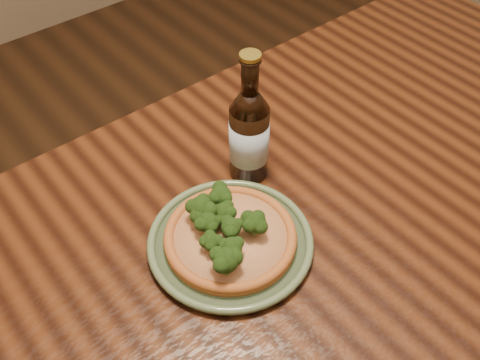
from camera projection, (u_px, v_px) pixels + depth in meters
table at (333, 231)px, 1.09m from camera, size 1.60×0.90×0.75m
plate at (230, 242)px, 0.94m from camera, size 0.28×0.28×0.02m
pizza at (229, 235)px, 0.93m from camera, size 0.22×0.22×0.07m
beer_bottle at (249, 134)px, 1.00m from camera, size 0.07×0.07×0.27m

